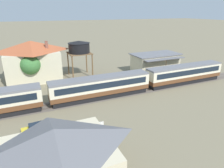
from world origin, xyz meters
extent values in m
plane|color=#7A7056|center=(0.00, 0.00, 0.00)|extent=(600.00, 600.00, 0.00)
cube|color=brown|center=(20.35, 0.53, 1.30)|extent=(17.98, 3.00, 0.80)
cube|color=beige|center=(20.35, 0.53, 2.65)|extent=(17.98, 3.00, 1.90)
cube|color=#192330|center=(20.35, 0.53, 2.75)|extent=(16.54, 3.04, 1.06)
cube|color=slate|center=(20.35, 0.53, 3.75)|extent=(17.98, 2.82, 0.30)
cube|color=black|center=(20.35, 0.53, 0.46)|extent=(17.26, 2.58, 0.88)
cube|color=brown|center=(29.04, 0.53, 2.45)|extent=(1.20, 2.64, 2.22)
sphere|color=#F2EAC6|center=(29.39, 0.53, 1.50)|extent=(0.36, 0.36, 0.36)
cylinder|color=black|center=(26.28, -0.19, 0.45)|extent=(0.90, 0.18, 0.90)
cylinder|color=black|center=(26.28, 1.25, 0.45)|extent=(0.90, 0.18, 0.90)
cylinder|color=black|center=(14.42, -0.19, 0.45)|extent=(0.90, 0.18, 0.90)
cylinder|color=black|center=(14.42, 1.25, 0.45)|extent=(0.90, 0.18, 0.90)
cube|color=brown|center=(1.32, 0.53, 1.30)|extent=(17.98, 3.00, 0.80)
cube|color=beige|center=(1.32, 0.53, 2.65)|extent=(17.98, 3.00, 1.90)
cube|color=#192330|center=(1.32, 0.53, 2.75)|extent=(16.54, 3.04, 1.06)
cube|color=slate|center=(1.32, 0.53, 3.75)|extent=(17.98, 2.82, 0.30)
cube|color=black|center=(1.32, 0.53, 0.46)|extent=(17.26, 2.58, 0.88)
cylinder|color=black|center=(7.25, -0.19, 0.45)|extent=(0.90, 0.18, 0.90)
cylinder|color=black|center=(7.25, 1.25, 0.45)|extent=(0.90, 0.18, 0.90)
cylinder|color=black|center=(-4.62, -0.19, 0.45)|extent=(0.90, 0.18, 0.90)
cylinder|color=black|center=(-4.62, 1.25, 0.45)|extent=(0.90, 0.18, 0.90)
cylinder|color=black|center=(-11.79, -0.19, 0.45)|extent=(0.90, 0.18, 0.90)
cylinder|color=black|center=(-11.79, 1.25, 0.45)|extent=(0.90, 0.18, 0.90)
cube|color=#665B51|center=(-0.18, 0.53, 0.01)|extent=(118.36, 3.60, 0.01)
cube|color=#4C4238|center=(-0.18, -0.19, 0.02)|extent=(118.36, 0.12, 0.04)
cube|color=#4C4238|center=(-0.18, 1.25, 0.02)|extent=(118.36, 0.12, 0.04)
cube|color=beige|center=(19.60, 10.19, 2.21)|extent=(11.12, 5.73, 4.42)
cube|color=slate|center=(19.60, 10.19, 4.52)|extent=(12.01, 6.19, 0.20)
cube|color=slate|center=(19.60, 6.53, 4.02)|extent=(10.67, 1.60, 0.16)
cylinder|color=brown|center=(19.60, 5.93, 1.97)|extent=(0.14, 0.14, 3.94)
cube|color=beige|center=(-8.85, 15.83, 3.19)|extent=(11.10, 8.30, 6.39)
pyramid|color=#B25633|center=(-8.85, 15.83, 7.54)|extent=(11.99, 8.96, 2.29)
cube|color=brown|center=(-5.74, 14.17, 7.65)|extent=(0.56, 0.56, 2.06)
cylinder|color=brown|center=(3.57, 16.50, 2.71)|extent=(0.28, 0.28, 5.43)
cylinder|color=brown|center=(-1.01, 16.50, 2.71)|extent=(0.28, 0.28, 5.43)
cylinder|color=brown|center=(3.57, 11.92, 2.71)|extent=(0.28, 0.28, 5.43)
cylinder|color=brown|center=(-1.01, 11.92, 2.71)|extent=(0.28, 0.28, 5.43)
cube|color=brown|center=(1.28, 14.21, 5.51)|extent=(5.08, 5.08, 0.16)
cylinder|color=black|center=(1.28, 14.21, 6.70)|extent=(4.76, 4.76, 2.22)
cone|color=black|center=(1.28, 14.21, 8.06)|extent=(5.00, 5.00, 0.50)
cube|color=beige|center=(-8.94, -15.48, 1.79)|extent=(9.83, 7.59, 3.58)
pyramid|color=slate|center=(-8.94, -15.48, 4.55)|extent=(10.62, 8.20, 1.94)
cube|color=yellow|center=(-9.90, -6.66, 0.47)|extent=(4.26, 2.05, 0.60)
cube|color=#192330|center=(-10.02, -6.67, 1.02)|extent=(2.18, 1.66, 0.49)
cylinder|color=black|center=(-8.56, -7.36, 0.31)|extent=(0.62, 0.20, 0.62)
cylinder|color=black|center=(-8.67, -5.79, 0.31)|extent=(0.62, 0.20, 0.62)
cylinder|color=black|center=(-11.13, -7.53, 0.31)|extent=(0.62, 0.20, 0.62)
cylinder|color=black|center=(-11.24, -5.97, 0.31)|extent=(0.62, 0.20, 0.62)
cylinder|color=brown|center=(-9.50, 12.11, 1.60)|extent=(0.29, 0.29, 3.21)
sphere|color=#427F3D|center=(-9.50, 12.11, 4.41)|extent=(4.02, 4.02, 4.02)
camera|label=1|loc=(-10.24, -30.35, 14.69)|focal=32.00mm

